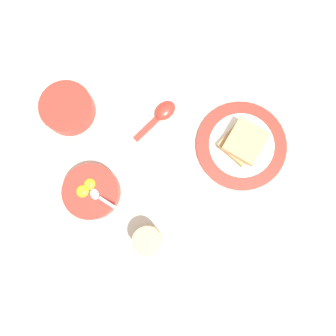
{
  "coord_description": "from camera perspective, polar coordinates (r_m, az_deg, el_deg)",
  "views": [
    {
      "loc": [
        0.2,
        -0.02,
        0.81
      ],
      "look_at": [
        0.1,
        0.03,
        0.02
      ],
      "focal_mm": 35.0,
      "sensor_mm": 36.0,
      "label": 1
    }
  ],
  "objects": [
    {
      "name": "toast_sandwich",
      "position": [
        0.81,
        13.01,
        4.45
      ],
      "size": [
        0.12,
        0.12,
        0.04
      ],
      "color": "tan",
      "rests_on": "toast_plate"
    },
    {
      "name": "toast_plate",
      "position": [
        0.84,
        12.63,
        3.84
      ],
      "size": [
        0.23,
        0.23,
        0.01
      ],
      "color": "red",
      "rests_on": "ground_plane"
    },
    {
      "name": "congee_bowl",
      "position": [
        0.86,
        -17.11,
        9.91
      ],
      "size": [
        0.13,
        0.13,
        0.05
      ],
      "color": "red",
      "rests_on": "ground_plane"
    },
    {
      "name": "drinking_cup",
      "position": [
        0.77,
        -3.58,
        -12.41
      ],
      "size": [
        0.07,
        0.07,
        0.07
      ],
      "color": "tan",
      "rests_on": "ground_plane"
    },
    {
      "name": "soup_spoon",
      "position": [
        0.83,
        -1.03,
        9.45
      ],
      "size": [
        0.07,
        0.14,
        0.03
      ],
      "color": "red",
      "rests_on": "ground_plane"
    },
    {
      "name": "egg_bowl",
      "position": [
        0.8,
        -13.17,
        -4.04
      ],
      "size": [
        0.14,
        0.13,
        0.08
      ],
      "color": "red",
      "rests_on": "ground_plane"
    },
    {
      "name": "ground_plane",
      "position": [
        0.83,
        -4.78,
        5.31
      ],
      "size": [
        3.0,
        3.0,
        0.0
      ],
      "primitive_type": "plane",
      "color": "beige"
    }
  ]
}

